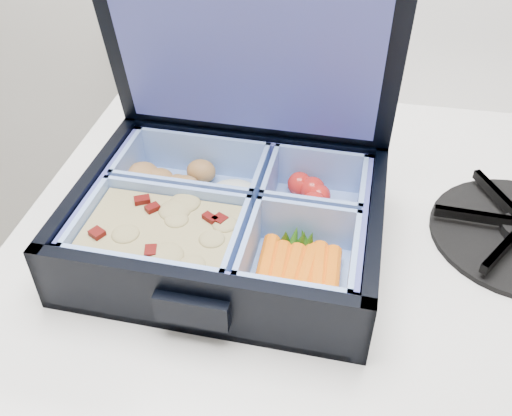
# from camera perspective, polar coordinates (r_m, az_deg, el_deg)

# --- Properties ---
(bento_box) EXTENTS (0.26, 0.20, 0.06)m
(bento_box) POSITION_cam_1_polar(r_m,az_deg,el_deg) (0.48, -2.80, -1.26)
(bento_box) COLOR black
(bento_box) RESTS_ON stove
(burner_grate_rear) EXTENTS (0.20, 0.20, 0.02)m
(burner_grate_rear) POSITION_cam_1_polar(r_m,az_deg,el_deg) (0.70, -5.36, 11.04)
(burner_grate_rear) COLOR black
(burner_grate_rear) RESTS_ON stove
(fork) EXTENTS (0.06, 0.16, 0.01)m
(fork) POSITION_cam_1_polar(r_m,az_deg,el_deg) (0.61, 5.88, 5.12)
(fork) COLOR #ADAEBD
(fork) RESTS_ON stove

